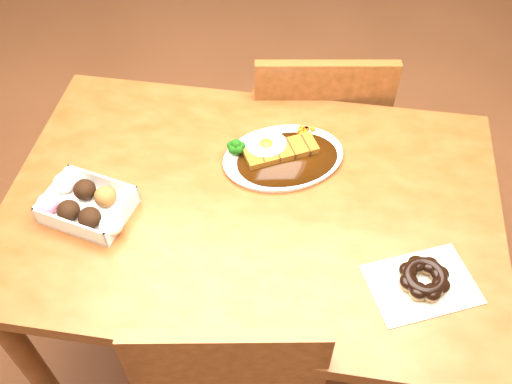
# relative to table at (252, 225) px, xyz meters

# --- Properties ---
(ground) EXTENTS (6.00, 6.00, 0.00)m
(ground) POSITION_rel_table_xyz_m (0.00, 0.00, -0.65)
(ground) COLOR brown
(ground) RESTS_ON ground
(table) EXTENTS (1.20, 0.80, 0.75)m
(table) POSITION_rel_table_xyz_m (0.00, 0.00, 0.00)
(table) COLOR #532E10
(table) RESTS_ON ground
(chair_far) EXTENTS (0.48, 0.48, 0.87)m
(chair_far) POSITION_rel_table_xyz_m (0.13, 0.54, -0.17)
(chair_far) COLOR #532E10
(chair_far) RESTS_ON ground
(katsu_curry_plate) EXTENTS (0.37, 0.33, 0.06)m
(katsu_curry_plate) POSITION_rel_table_xyz_m (0.05, 0.15, 0.11)
(katsu_curry_plate) COLOR white
(katsu_curry_plate) RESTS_ON table
(donut_box) EXTENTS (0.23, 0.19, 0.06)m
(donut_box) POSITION_rel_table_xyz_m (-0.38, -0.09, 0.13)
(donut_box) COLOR white
(donut_box) RESTS_ON table
(pon_de_ring) EXTENTS (0.27, 0.24, 0.04)m
(pon_de_ring) POSITION_rel_table_xyz_m (0.40, -0.17, 0.12)
(pon_de_ring) COLOR silver
(pon_de_ring) RESTS_ON table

